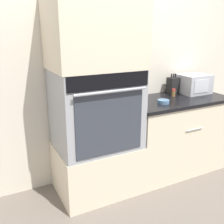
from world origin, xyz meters
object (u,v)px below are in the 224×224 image
(knife_block, at_px, (173,85))
(condiment_jar_far, at_px, (141,93))
(bowl, at_px, (163,102))
(wall_oven, at_px, (96,109))
(condiment_jar_mid, at_px, (143,96))
(microwave, at_px, (194,84))
(condiment_jar_near, at_px, (173,93))

(knife_block, bearing_deg, condiment_jar_far, 176.85)
(condiment_jar_far, bearing_deg, bowl, -78.79)
(wall_oven, relative_size, condiment_jar_mid, 8.29)
(microwave, bearing_deg, knife_block, 159.21)
(condiment_jar_mid, distance_m, condiment_jar_far, 0.13)
(microwave, height_order, condiment_jar_near, microwave)
(wall_oven, xyz_separation_m, condiment_jar_far, (0.65, 0.22, 0.04))
(wall_oven, bearing_deg, microwave, 4.77)
(knife_block, bearing_deg, condiment_jar_mid, -169.19)
(bowl, distance_m, condiment_jar_near, 0.34)
(microwave, relative_size, condiment_jar_near, 4.01)
(condiment_jar_mid, bearing_deg, condiment_jar_far, 67.86)
(bowl, xyz_separation_m, condiment_jar_mid, (-0.11, 0.21, 0.03))
(wall_oven, xyz_separation_m, bowl, (0.71, -0.10, 0.01))
(bowl, xyz_separation_m, condiment_jar_far, (-0.07, 0.33, 0.03))
(condiment_jar_mid, bearing_deg, condiment_jar_near, -3.77)
(knife_block, bearing_deg, condiment_jar_near, -125.56)
(microwave, relative_size, bowl, 2.88)
(knife_block, height_order, bowl, knife_block)
(wall_oven, bearing_deg, bowl, -8.35)
(condiment_jar_mid, height_order, condiment_jar_far, condiment_jar_far)
(condiment_jar_near, bearing_deg, microwave, 5.05)
(wall_oven, relative_size, knife_block, 3.27)
(bowl, height_order, condiment_jar_mid, condiment_jar_mid)
(microwave, height_order, condiment_jar_mid, microwave)
(condiment_jar_near, bearing_deg, wall_oven, -175.32)
(wall_oven, distance_m, knife_block, 1.11)
(knife_block, xyz_separation_m, bowl, (-0.37, -0.30, -0.08))
(bowl, height_order, condiment_jar_far, condiment_jar_far)
(microwave, height_order, condiment_jar_far, microwave)
(knife_block, relative_size, condiment_jar_near, 2.70)
(bowl, relative_size, condiment_jar_far, 1.20)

